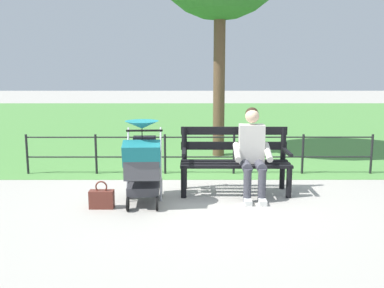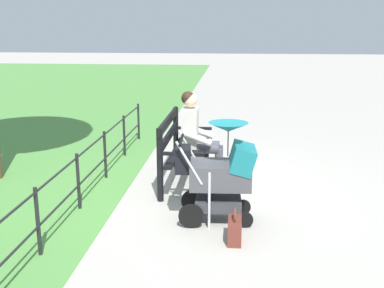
# 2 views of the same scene
# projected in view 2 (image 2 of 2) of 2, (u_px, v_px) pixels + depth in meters

# --- Properties ---
(ground_plane) EXTENTS (60.00, 60.00, 0.00)m
(ground_plane) POSITION_uv_depth(u_px,v_px,m) (185.00, 195.00, 6.29)
(ground_plane) COLOR #ADA89E
(park_bench) EXTENTS (1.60, 0.61, 0.96)m
(park_bench) POSITION_uv_depth(u_px,v_px,m) (180.00, 147.00, 6.65)
(park_bench) COLOR black
(park_bench) RESTS_ON ground
(person_on_bench) EXTENTS (0.53, 0.74, 1.28)m
(person_on_bench) POSITION_uv_depth(u_px,v_px,m) (198.00, 133.00, 6.82)
(person_on_bench) COLOR #42424C
(person_on_bench) RESTS_ON ground
(stroller) EXTENTS (0.54, 0.91, 1.15)m
(stroller) POSITION_uv_depth(u_px,v_px,m) (221.00, 171.00, 5.34)
(stroller) COLOR black
(stroller) RESTS_ON ground
(handbag) EXTENTS (0.32, 0.14, 0.37)m
(handbag) POSITION_uv_depth(u_px,v_px,m) (235.00, 230.00, 4.92)
(handbag) COLOR brown
(handbag) RESTS_ON ground
(park_fence) EXTENTS (6.06, 0.04, 0.70)m
(park_fence) POSITION_uv_depth(u_px,v_px,m) (93.00, 162.00, 6.30)
(park_fence) COLOR black
(park_fence) RESTS_ON ground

